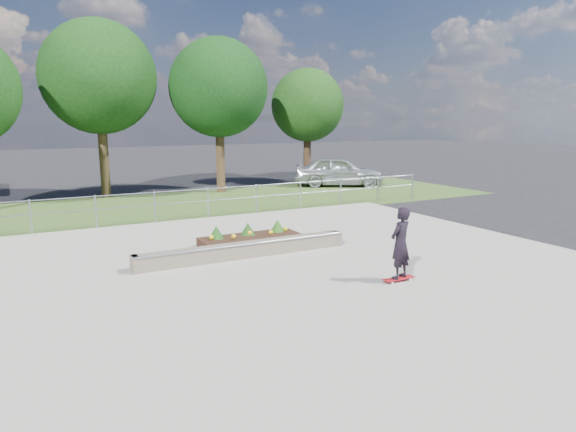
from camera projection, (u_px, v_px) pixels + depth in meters
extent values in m
plane|color=black|center=(309.00, 269.00, 12.92)|extent=(120.00, 120.00, 0.00)
cube|color=#324C1E|center=(181.00, 205.00, 22.44)|extent=(30.00, 8.00, 0.02)
cube|color=gray|center=(309.00, 268.00, 12.91)|extent=(15.00, 15.00, 0.06)
cylinder|color=#9A9EA3|center=(31.00, 218.00, 16.51)|extent=(0.06, 0.06, 1.20)
cylinder|color=#97999F|center=(96.00, 212.00, 17.44)|extent=(0.06, 0.06, 1.20)
cylinder|color=gray|center=(155.00, 208.00, 18.37)|extent=(0.06, 0.06, 1.20)
cylinder|color=#92949A|center=(208.00, 203.00, 19.30)|extent=(0.06, 0.06, 1.20)
cylinder|color=gray|center=(256.00, 199.00, 20.23)|extent=(0.06, 0.06, 1.20)
cylinder|color=gray|center=(300.00, 196.00, 21.16)|extent=(0.06, 0.06, 1.20)
cylinder|color=gray|center=(341.00, 193.00, 22.08)|extent=(0.06, 0.06, 1.20)
cylinder|color=gray|center=(378.00, 190.00, 23.01)|extent=(0.06, 0.06, 1.20)
cylinder|color=#93959B|center=(412.00, 187.00, 23.94)|extent=(0.06, 0.06, 1.20)
cylinder|color=#989BA0|center=(208.00, 189.00, 19.19)|extent=(20.00, 0.04, 0.04)
cylinder|color=gray|center=(208.00, 201.00, 19.28)|extent=(20.00, 0.04, 0.04)
cylinder|color=#382716|center=(104.00, 162.00, 24.42)|extent=(0.44, 0.44, 3.38)
sphere|color=black|center=(99.00, 77.00, 23.69)|extent=(5.25, 5.25, 5.25)
cylinder|color=#362415|center=(221.00, 162.00, 26.13)|extent=(0.44, 0.44, 3.15)
sphere|color=black|center=(219.00, 87.00, 25.45)|extent=(4.90, 4.90, 4.90)
cylinder|color=black|center=(307.00, 160.00, 30.26)|extent=(0.44, 0.44, 2.70)
sphere|color=black|center=(308.00, 105.00, 29.67)|extent=(4.20, 4.20, 4.20)
cube|color=brown|center=(245.00, 250.00, 13.80)|extent=(6.00, 0.40, 0.40)
cylinder|color=#9A9EA3|center=(248.00, 244.00, 13.59)|extent=(6.00, 0.06, 0.06)
cube|color=brown|center=(135.00, 264.00, 12.45)|extent=(0.15, 0.42, 0.40)
cube|color=brown|center=(335.00, 238.00, 15.14)|extent=(0.15, 0.42, 0.40)
cube|color=black|center=(251.00, 240.00, 15.20)|extent=(3.00, 1.20, 0.25)
sphere|color=yellow|center=(212.00, 237.00, 14.69)|extent=(0.14, 0.14, 0.14)
sphere|color=yellow|center=(234.00, 236.00, 14.80)|extent=(0.14, 0.14, 0.14)
sphere|color=yellow|center=(250.00, 233.00, 15.25)|extent=(0.14, 0.14, 0.14)
sphere|color=yellow|center=(271.00, 232.00, 15.35)|extent=(0.14, 0.14, 0.14)
sphere|color=yellow|center=(286.00, 229.00, 15.80)|extent=(0.14, 0.14, 0.14)
cone|color=#154112|center=(216.00, 232.00, 14.89)|extent=(0.44, 0.44, 0.36)
cone|color=#183F12|center=(248.00, 229.00, 15.36)|extent=(0.44, 0.44, 0.36)
cone|color=#1F4A15|center=(278.00, 225.00, 15.82)|extent=(0.44, 0.44, 0.36)
cylinder|color=silver|center=(392.00, 283.00, 11.57)|extent=(0.05, 0.03, 0.05)
cylinder|color=silver|center=(387.00, 281.00, 11.73)|extent=(0.05, 0.03, 0.05)
cylinder|color=silver|center=(410.00, 280.00, 11.81)|extent=(0.05, 0.03, 0.05)
cylinder|color=silver|center=(405.00, 278.00, 11.97)|extent=(0.05, 0.03, 0.05)
cylinder|color=#A1A1A6|center=(390.00, 281.00, 11.64)|extent=(0.02, 0.18, 0.02)
cylinder|color=gray|center=(408.00, 278.00, 11.88)|extent=(0.02, 0.18, 0.02)
cube|color=maroon|center=(399.00, 278.00, 11.76)|extent=(0.80, 0.21, 0.02)
imported|color=black|center=(400.00, 243.00, 11.60)|extent=(0.70, 0.57, 1.65)
imported|color=#A2A6AB|center=(339.00, 171.00, 28.62)|extent=(5.30, 4.22, 1.69)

